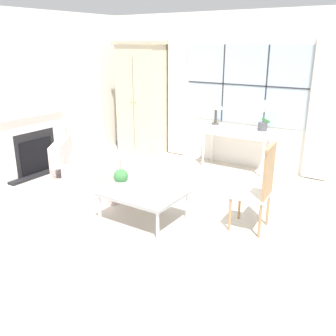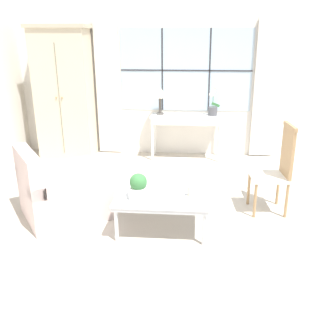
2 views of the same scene
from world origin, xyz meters
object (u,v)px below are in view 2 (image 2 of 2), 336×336
at_px(coffee_table, 163,197).
at_px(potted_plant_small, 138,186).
at_px(potted_orchid, 213,104).
at_px(pillar_candle, 191,192).
at_px(console_table, 186,120).
at_px(table_lamp, 160,94).
at_px(armchair_upholstered, 62,194).
at_px(side_chair_wooden, 279,165).
at_px(armoire, 64,93).

relative_size(coffee_table, potted_plant_small, 3.72).
relative_size(potted_orchid, potted_plant_small, 1.95).
height_order(potted_orchid, pillar_candle, potted_orchid).
bearing_deg(console_table, table_lamp, 173.04).
xyz_separation_m(potted_orchid, armchair_upholstered, (-1.88, -2.47, -0.70)).
relative_size(console_table, potted_plant_small, 4.52).
relative_size(side_chair_wooden, coffee_table, 1.08).
height_order(table_lamp, coffee_table, table_lamp).
height_order(coffee_table, pillar_candle, pillar_candle).
distance_m(table_lamp, coffee_table, 2.82).
bearing_deg(side_chair_wooden, console_table, 120.00).
xyz_separation_m(table_lamp, side_chair_wooden, (1.67, -2.14, -0.53)).
xyz_separation_m(table_lamp, armchair_upholstered, (-0.95, -2.48, -0.86)).
xyz_separation_m(table_lamp, potted_orchid, (0.93, -0.01, -0.16)).
bearing_deg(armoire, side_chair_wooden, -31.46).
relative_size(armoire, console_table, 1.81).
bearing_deg(potted_plant_small, potted_orchid, 72.89).
bearing_deg(side_chair_wooden, armchair_upholstered, -172.55).
xyz_separation_m(potted_orchid, pillar_candle, (-0.30, -2.75, -0.50)).
distance_m(armchair_upholstered, coffee_table, 1.28).
bearing_deg(coffee_table, potted_orchid, 77.04).
relative_size(armchair_upholstered, side_chair_wooden, 1.14).
distance_m(side_chair_wooden, pillar_candle, 1.22).
bearing_deg(table_lamp, pillar_candle, -77.22).
bearing_deg(coffee_table, table_lamp, 96.49).
bearing_deg(console_table, side_chair_wooden, -60.00).
bearing_deg(armchair_upholstered, pillar_candle, -9.99).
bearing_deg(pillar_candle, table_lamp, 102.78).
distance_m(console_table, potted_orchid, 0.54).
xyz_separation_m(coffee_table, pillar_candle, (0.32, -0.06, 0.09)).
distance_m(potted_orchid, side_chair_wooden, 2.28).
xyz_separation_m(armoire, table_lamp, (1.68, 0.09, -0.00)).
distance_m(table_lamp, potted_orchid, 0.94).
xyz_separation_m(potted_orchid, coffee_table, (-0.62, -2.69, -0.59)).
distance_m(table_lamp, pillar_candle, 2.91).
bearing_deg(armchair_upholstered, coffee_table, -9.86).
distance_m(armchair_upholstered, potted_plant_small, 1.11).
height_order(armchair_upholstered, pillar_candle, armchair_upholstered).
relative_size(potted_orchid, pillar_candle, 4.23).
bearing_deg(pillar_candle, coffee_table, 169.50).
distance_m(armoire, console_table, 2.20).
height_order(table_lamp, potted_plant_small, table_lamp).
bearing_deg(potted_orchid, coffee_table, -102.96).
relative_size(table_lamp, potted_orchid, 0.87).
relative_size(armchair_upholstered, pillar_candle, 9.88).
distance_m(armoire, pillar_candle, 3.60).
relative_size(side_chair_wooden, potted_plant_small, 4.01).
bearing_deg(armoire, console_table, 0.79).
xyz_separation_m(console_table, pillar_candle, (0.16, -2.70, -0.21)).
xyz_separation_m(armoire, coffee_table, (1.99, -2.62, -0.76)).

